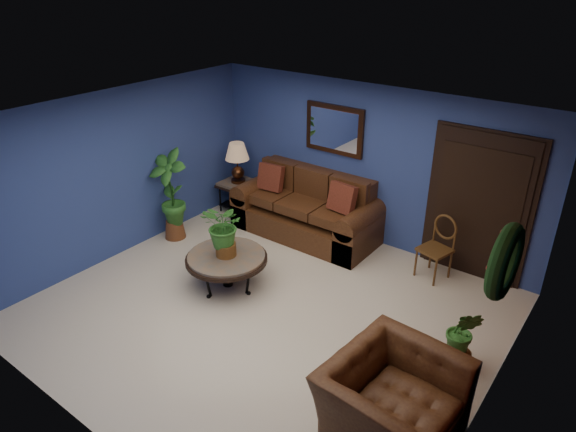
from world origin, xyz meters
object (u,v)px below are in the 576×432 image
Objects in this scene: coffee_table at (227,259)px; armchair at (392,401)px; end_table at (239,189)px; table_lamp at (237,158)px; side_chair at (439,243)px; sofa at (308,213)px.

armchair reaches higher than coffee_table.
coffee_table is 1.86× the size of end_table.
table_lamp is 0.75× the size of side_chair.
coffee_table is 2.97m from side_chair.
sofa is 1.63m from table_lamp.
sofa is 2.21m from side_chair.
sofa reaches higher than coffee_table.
end_table is 0.65× the size of side_chair.
armchair is (4.45, -2.84, -0.02)m from end_table.
side_chair is at bearing 19.89° from armchair.
table_lamp is at bearing -178.48° from sofa.
coffee_table is 1.61× the size of table_lamp.
coffee_table is at bearing -52.00° from end_table.
table_lamp is 3.73m from side_chair.
sofa is 2.56× the size of side_chair.
table_lamp reaches higher than coffee_table.
armchair is at bearing -32.58° from table_lamp.
sofa reaches higher than side_chair.
armchair is (4.45, -2.84, -0.60)m from table_lamp.
end_table is 5.28m from armchair.
armchair is at bearing -60.70° from side_chair.
sofa is 4.13m from armchair.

